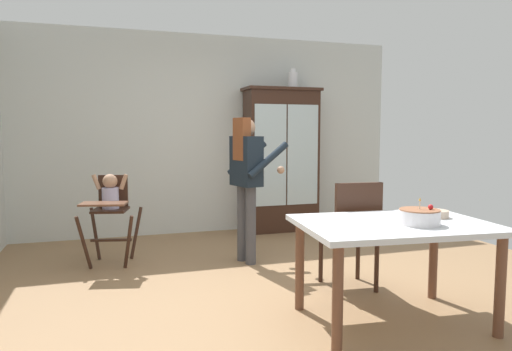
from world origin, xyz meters
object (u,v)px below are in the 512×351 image
(china_cabinet, at_px, (281,160))
(dining_table, at_px, (394,236))
(high_chair_with_toddler, at_px, (110,202))
(serving_bowl, at_px, (436,214))
(ceramic_vase, at_px, (293,80))
(adult_person, at_px, (247,172))
(birthday_cake, at_px, (419,217))
(dining_chair_far_side, at_px, (353,228))

(china_cabinet, relative_size, dining_table, 1.39)
(high_chair_with_toddler, distance_m, serving_bowl, 3.18)
(ceramic_vase, xyz_separation_m, high_chair_with_toddler, (-2.47, -1.04, -1.45))
(adult_person, xyz_separation_m, serving_bowl, (0.96, -1.77, -0.20))
(high_chair_with_toddler, relative_size, adult_person, 0.62)
(birthday_cake, relative_size, dining_chair_far_side, 0.29)
(dining_chair_far_side, bearing_deg, serving_bowl, 123.81)
(dining_table, height_order, birthday_cake, birthday_cake)
(high_chair_with_toddler, bearing_deg, birthday_cake, -35.54)
(adult_person, height_order, dining_chair_far_side, adult_person)
(china_cabinet, bearing_deg, high_chair_with_toddler, -155.83)
(high_chair_with_toddler, bearing_deg, adult_person, -2.14)
(dining_table, height_order, dining_chair_far_side, dining_chair_far_side)
(dining_chair_far_side, bearing_deg, high_chair_with_toddler, -32.29)
(ceramic_vase, xyz_separation_m, serving_bowl, (-0.13, -3.19, -1.34))
(china_cabinet, bearing_deg, birthday_cake, -94.41)
(dining_table, height_order, serving_bowl, serving_bowl)
(adult_person, xyz_separation_m, dining_table, (0.55, -1.83, -0.33))
(ceramic_vase, bearing_deg, high_chair_with_toddler, -157.23)
(china_cabinet, distance_m, high_chair_with_toddler, 2.55)
(high_chair_with_toddler, height_order, dining_chair_far_side, dining_chair_far_side)
(high_chair_with_toddler, relative_size, serving_bowl, 5.28)
(china_cabinet, xyz_separation_m, adult_person, (-0.93, -1.42, -0.03))
(ceramic_vase, bearing_deg, dining_table, -99.49)
(china_cabinet, bearing_deg, ceramic_vase, 1.25)
(high_chair_with_toddler, distance_m, dining_chair_far_side, 2.51)
(china_cabinet, xyz_separation_m, birthday_cake, (-0.26, -3.37, -0.21))
(china_cabinet, xyz_separation_m, ceramic_vase, (0.17, 0.00, 1.11))
(dining_chair_far_side, bearing_deg, birthday_cake, 98.38)
(high_chair_with_toddler, height_order, birthday_cake, high_chair_with_toddler)
(high_chair_with_toddler, xyz_separation_m, dining_chair_far_side, (1.99, -1.52, -0.10))
(adult_person, bearing_deg, china_cabinet, -48.65)
(china_cabinet, bearing_deg, adult_person, -123.19)
(ceramic_vase, distance_m, birthday_cake, 3.65)
(birthday_cake, bearing_deg, dining_table, 131.01)
(china_cabinet, height_order, dining_chair_far_side, china_cabinet)
(high_chair_with_toddler, bearing_deg, dining_chair_far_side, -23.99)
(high_chair_with_toddler, relative_size, dining_chair_far_side, 0.99)
(ceramic_vase, height_order, dining_table, ceramic_vase)
(high_chair_with_toddler, xyz_separation_m, birthday_cake, (2.04, -2.34, 0.14))
(ceramic_vase, distance_m, dining_table, 3.60)
(china_cabinet, height_order, ceramic_vase, ceramic_vase)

